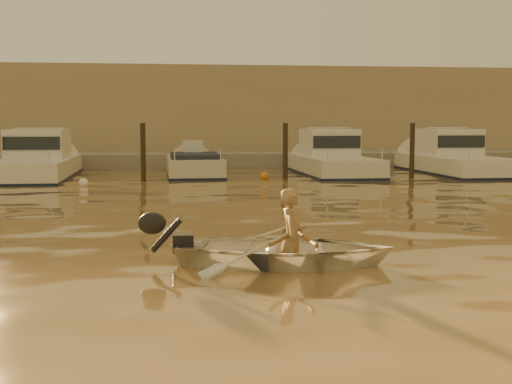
{
  "coord_description": "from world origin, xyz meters",
  "views": [
    {
      "loc": [
        0.28,
        -11.15,
        2.03
      ],
      "look_at": [
        2.08,
        1.76,
        0.75
      ],
      "focal_mm": 50.0,
      "sensor_mm": 36.0,
      "label": 1
    }
  ],
  "objects": [
    {
      "name": "oar_starboard",
      "position": [
        2.13,
        -1.25,
        0.42
      ],
      "size": [
        0.89,
        1.95,
        0.13
      ],
      "primitive_type": "cylinder",
      "rotation": [
        1.54,
        0.0,
        -0.41
      ],
      "color": "brown",
      "rests_on": "dinghy"
    },
    {
      "name": "piling_4",
      "position": [
        9.5,
        13.8,
        0.9
      ],
      "size": [
        0.18,
        0.18,
        2.2
      ],
      "primitive_type": "cylinder",
      "color": "#2D2319",
      "rests_on": "ground_plane"
    },
    {
      "name": "moored_boat_2",
      "position": [
        -4.18,
        16.0,
        0.62
      ],
      "size": [
        2.62,
        8.65,
        1.75
      ],
      "primitive_type": null,
      "color": "silver",
      "rests_on": "ground_plane"
    },
    {
      "name": "moored_boat_3",
      "position": [
        1.67,
        16.0,
        0.22
      ],
      "size": [
        1.99,
        5.78,
        0.95
      ],
      "primitive_type": null,
      "color": "beige",
      "rests_on": "ground_plane"
    },
    {
      "name": "ground_plane",
      "position": [
        0.0,
        0.0,
        0.0
      ],
      "size": [
        160.0,
        160.0,
        0.0
      ],
      "primitive_type": "plane",
      "color": "olive",
      "rests_on": "ground"
    },
    {
      "name": "fender_d",
      "position": [
        4.1,
        14.04,
        0.1
      ],
      "size": [
        0.3,
        0.3,
        0.3
      ],
      "primitive_type": "sphere",
      "color": "orange",
      "rests_on": "ground_plane"
    },
    {
      "name": "outboard_motor",
      "position": [
        0.62,
        -0.89,
        0.28
      ],
      "size": [
        0.97,
        0.6,
        0.7
      ],
      "primitive_type": null,
      "rotation": [
        0.0,
        0.0,
        -0.23
      ],
      "color": "black",
      "rests_on": "dinghy"
    },
    {
      "name": "piling_3",
      "position": [
        4.8,
        13.8,
        0.9
      ],
      "size": [
        0.18,
        0.18,
        2.2
      ],
      "primitive_type": "cylinder",
      "color": "#2D2319",
      "rests_on": "ground_plane"
    },
    {
      "name": "dinghy",
      "position": [
        2.08,
        -1.24,
        0.2
      ],
      "size": [
        3.52,
        2.87,
        0.64
      ],
      "primitive_type": "imported",
      "rotation": [
        0.0,
        0.0,
        1.34
      ],
      "color": "silver",
      "rests_on": "ground_plane"
    },
    {
      "name": "moored_boat_4",
      "position": [
        7.09,
        16.0,
        0.62
      ],
      "size": [
        2.43,
        7.42,
        1.75
      ],
      "primitive_type": null,
      "color": "silver",
      "rests_on": "ground_plane"
    },
    {
      "name": "waterfront_building",
      "position": [
        0.0,
        27.0,
        2.4
      ],
      "size": [
        46.0,
        7.0,
        4.8
      ],
      "primitive_type": "cube",
      "color": "#9E8466",
      "rests_on": "quay"
    },
    {
      "name": "fender_e",
      "position": [
        8.23,
        12.87,
        0.1
      ],
      "size": [
        0.3,
        0.3,
        0.3
      ],
      "primitive_type": "sphere",
      "color": "silver",
      "rests_on": "ground_plane"
    },
    {
      "name": "person",
      "position": [
        2.17,
        -1.26,
        0.4
      ],
      "size": [
        0.44,
        0.57,
        1.39
      ],
      "primitive_type": "imported",
      "rotation": [
        0.0,
        0.0,
        1.34
      ],
      "color": "#9E7B4F",
      "rests_on": "dinghy"
    },
    {
      "name": "quay",
      "position": [
        0.0,
        21.5,
        0.15
      ],
      "size": [
        52.0,
        4.0,
        1.0
      ],
      "primitive_type": "cube",
      "color": "gray",
      "rests_on": "ground_plane"
    },
    {
      "name": "oar_port",
      "position": [
        2.32,
        -1.3,
        0.42
      ],
      "size": [
        0.11,
        2.1,
        0.13
      ],
      "primitive_type": "cylinder",
      "rotation": [
        1.54,
        0.0,
        -0.02
      ],
      "color": "brown",
      "rests_on": "dinghy"
    },
    {
      "name": "fender_c",
      "position": [
        -2.06,
        12.06,
        0.1
      ],
      "size": [
        0.3,
        0.3,
        0.3
      ],
      "primitive_type": "sphere",
      "color": "white",
      "rests_on": "ground_plane"
    },
    {
      "name": "moored_boat_5",
      "position": [
        12.05,
        16.0,
        0.62
      ],
      "size": [
        2.51,
        8.33,
        1.75
      ],
      "primitive_type": null,
      "color": "silver",
      "rests_on": "ground_plane"
    },
    {
      "name": "piling_2",
      "position": [
        -0.2,
        13.8,
        0.9
      ],
      "size": [
        0.18,
        0.18,
        2.2
      ],
      "primitive_type": "cylinder",
      "color": "#2D2319",
      "rests_on": "ground_plane"
    }
  ]
}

